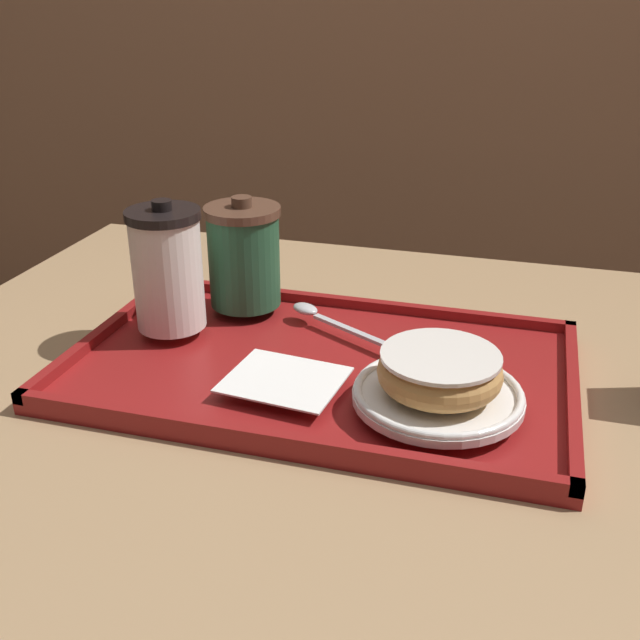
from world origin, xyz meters
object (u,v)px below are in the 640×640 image
object	(u,v)px
spoon	(322,316)
coffee_cup_rear	(244,255)
donut_chocolate_glazed	(440,371)
coffee_cup_front	(167,269)

from	to	relation	value
spoon	coffee_cup_rear	bearing A→B (deg)	16.57
coffee_cup_rear	donut_chocolate_glazed	xyz separation A→B (m)	(0.26, -0.17, -0.03)
spoon	donut_chocolate_glazed	bearing A→B (deg)	165.93
coffee_cup_front	donut_chocolate_glazed	bearing A→B (deg)	-14.93
coffee_cup_front	donut_chocolate_glazed	size ratio (longest dim) A/B	1.26
coffee_cup_rear	donut_chocolate_glazed	size ratio (longest dim) A/B	1.14
donut_chocolate_glazed	spoon	bearing A→B (deg)	136.99
coffee_cup_rear	spoon	distance (m)	0.12
coffee_cup_rear	spoon	world-z (taller)	coffee_cup_rear
coffee_cup_front	spoon	size ratio (longest dim) A/B	0.97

